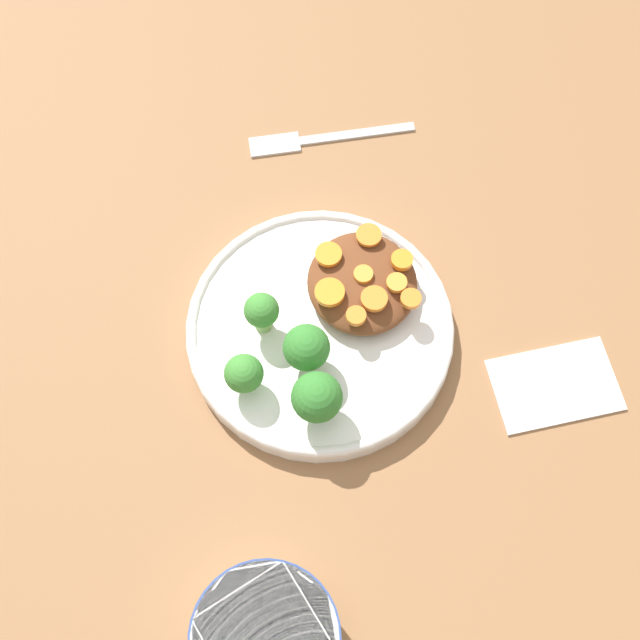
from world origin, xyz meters
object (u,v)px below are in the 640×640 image
dip_bowl (266,639)px  napkin (555,384)px  plate (320,329)px  fork (315,139)px

dip_bowl → napkin: dip_bowl is taller
plate → napkin: bearing=-23.1°
plate → dip_bowl: size_ratio=2.10×
dip_bowl → fork: size_ratio=0.68×
plate → fork: 0.23m
dip_bowl → fork: bearing=75.8°
dip_bowl → plate: bearing=71.3°
plate → fork: size_ratio=1.42×
plate → dip_bowl: bearing=-108.7°
plate → napkin: plate is taller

